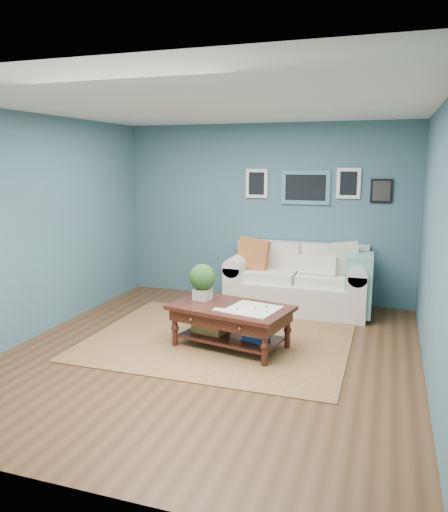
% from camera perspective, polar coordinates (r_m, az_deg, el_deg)
% --- Properties ---
extents(room_shell, '(5.00, 5.02, 2.70)m').
position_cam_1_polar(room_shell, '(5.42, -1.18, 2.55)').
color(room_shell, brown).
rests_on(room_shell, ground).
extents(area_rug, '(3.07, 2.46, 0.01)m').
position_cam_1_polar(area_rug, '(6.14, -0.58, -9.51)').
color(area_rug, brown).
rests_on(area_rug, ground).
extents(loveseat, '(2.04, 0.93, 1.05)m').
position_cam_1_polar(loveseat, '(7.31, 9.12, -2.86)').
color(loveseat, silver).
rests_on(loveseat, ground).
extents(coffee_table, '(1.47, 1.04, 0.94)m').
position_cam_1_polar(coffee_table, '(5.81, 0.22, -6.42)').
color(coffee_table, black).
rests_on(coffee_table, ground).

